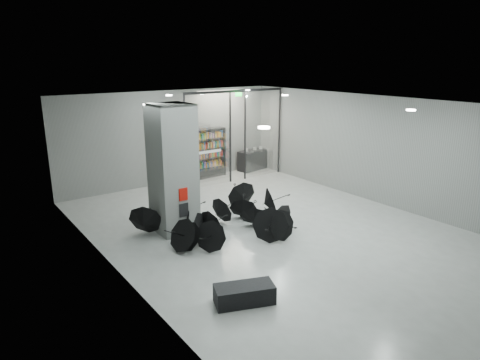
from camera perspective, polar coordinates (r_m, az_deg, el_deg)
room at (r=12.82m, az=5.06°, el=4.94°), size 14.00×14.02×4.01m
column at (r=13.26m, az=-8.99°, el=1.43°), size 1.20×1.20×4.00m
fire_cabinet at (r=12.91m, az=-7.60°, el=-1.91°), size 0.28×0.04×0.38m
info_panel at (r=13.07m, az=-7.52°, el=-4.00°), size 0.30×0.03×0.42m
exit_sign at (r=18.29m, az=-0.19°, el=11.37°), size 0.30×0.06×0.15m
glass_partition at (r=18.65m, az=-0.57°, el=6.39°), size 5.06×0.08×4.00m
bench at (r=9.84m, az=0.59°, el=-15.02°), size 1.45×1.02×0.43m
bookshelf at (r=19.42m, az=-4.77°, el=3.54°), size 2.07×0.55×2.25m
shop_counter at (r=20.98m, az=1.76°, el=2.72°), size 1.70×0.93×0.96m
umbrella_cluster at (r=13.42m, az=-1.99°, el=-5.82°), size 5.62×4.11×1.26m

